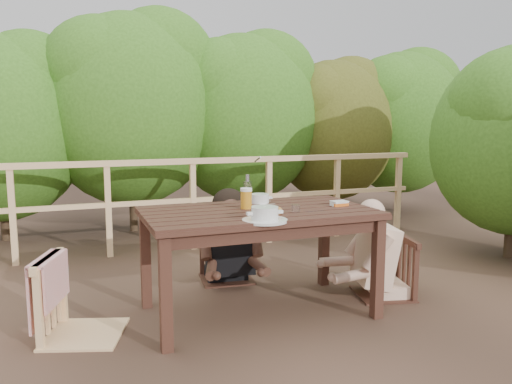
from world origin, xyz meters
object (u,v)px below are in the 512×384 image
object	(u,v)px
table	(258,263)
tumbler	(296,210)
bread_roll	(275,211)
chair_right	(385,241)
butter_tub	(339,204)
diner_right	(389,216)
soup_far	(259,199)
chair_left	(82,261)
chair_far	(226,231)
bottle	(248,192)
beer_glass	(246,199)
woman	(225,209)
soup_near	(265,214)

from	to	relation	value
table	tumbler	bearing A→B (deg)	-44.99
bread_roll	chair_right	bearing A→B (deg)	10.09
chair_right	butter_tub	distance (m)	0.57
diner_right	bread_roll	size ratio (longest dim) A/B	11.11
soup_far	butter_tub	bearing A→B (deg)	-33.40
chair_left	soup_far	size ratio (longest dim) A/B	3.97
table	chair_left	bearing A→B (deg)	178.64
table	bread_roll	bearing A→B (deg)	-77.41
chair_far	diner_right	xyz separation A→B (m)	(1.11, -0.84, 0.20)
diner_right	bottle	xyz separation A→B (m)	(-1.15, 0.15, 0.24)
soup_far	beer_glass	world-z (taller)	beer_glass
chair_left	bottle	distance (m)	1.26
bread_roll	beer_glass	xyz separation A→B (m)	(-0.11, 0.27, 0.05)
woman	tumbler	size ratio (longest dim) A/B	18.05
chair_right	diner_right	size ratio (longest dim) A/B	0.69
bread_roll	soup_near	bearing A→B (deg)	-130.83
chair_far	beer_glass	distance (m)	0.85
chair_right	bread_roll	bearing A→B (deg)	-65.82
woman	beer_glass	world-z (taller)	woman
bread_roll	bottle	bearing A→B (deg)	102.82
beer_glass	soup_far	bearing A→B (deg)	48.60
soup_near	beer_glass	xyz separation A→B (m)	(0.03, 0.43, 0.03)
chair_left	tumbler	xyz separation A→B (m)	(1.43, -0.23, 0.29)
soup_near	butter_tub	size ratio (longest dim) A/B	2.43
diner_right	woman	bearing A→B (deg)	66.32
chair_far	tumbler	world-z (taller)	chair_far
chair_left	soup_near	world-z (taller)	chair_left
tumbler	butter_tub	bearing A→B (deg)	18.20
table	soup_near	xyz separation A→B (m)	(-0.09, -0.36, 0.43)
table	woman	distance (m)	0.89
table	bread_roll	xyz separation A→B (m)	(0.04, -0.20, 0.42)
bread_roll	tumbler	world-z (taller)	tumbler
bread_roll	bottle	world-z (taller)	bottle
woman	tumbler	distance (m)	1.08
chair_far	soup_far	world-z (taller)	chair_far
table	chair_far	xyz separation A→B (m)	(0.01, 0.83, 0.07)
chair_left	bread_roll	world-z (taller)	chair_left
chair_right	soup_near	bearing A→B (deg)	-59.68
soup_far	bottle	size ratio (longest dim) A/B	0.98
chair_left	soup_far	distance (m)	1.40
soup_near	beer_glass	world-z (taller)	beer_glass
diner_right	chair_right	bearing A→B (deg)	104.09
table	diner_right	bearing A→B (deg)	-0.58
tumbler	bottle	bearing A→B (deg)	124.41
diner_right	soup_far	distance (m)	1.06
soup_near	butter_tub	bearing A→B (deg)	22.17
table	diner_right	distance (m)	1.15
chair_far	tumbler	distance (m)	1.10
table	chair_right	world-z (taller)	chair_right
woman	diner_right	xyz separation A→B (m)	(1.11, -0.86, 0.01)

